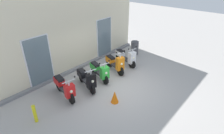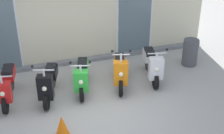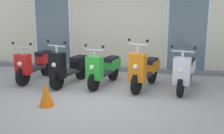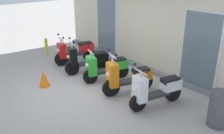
{
  "view_description": "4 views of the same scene",
  "coord_description": "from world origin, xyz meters",
  "px_view_note": "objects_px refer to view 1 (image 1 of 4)",
  "views": [
    {
      "loc": [
        -5.5,
        -4.43,
        4.79
      ],
      "look_at": [
        0.03,
        0.36,
        0.87
      ],
      "focal_mm": 29.63,
      "sensor_mm": 36.0,
      "label": 1
    },
    {
      "loc": [
        -1.73,
        -6.66,
        5.06
      ],
      "look_at": [
        0.66,
        0.68,
        0.81
      ],
      "focal_mm": 53.95,
      "sensor_mm": 36.0,
      "label": 2
    },
    {
      "loc": [
        1.54,
        -6.23,
        2.28
      ],
      "look_at": [
        0.19,
        0.89,
        0.55
      ],
      "focal_mm": 47.52,
      "sensor_mm": 36.0,
      "label": 3
    },
    {
      "loc": [
        5.64,
        -3.48,
        3.38
      ],
      "look_at": [
        0.5,
        0.85,
        0.69
      ],
      "focal_mm": 40.07,
      "sensor_mm": 36.0,
      "label": 4
    }
  ],
  "objects_px": {
    "scooter_white": "(126,57)",
    "trash_bin": "(135,48)",
    "scooter_black": "(87,79)",
    "scooter_green": "(99,71)",
    "scooter_orange": "(115,63)",
    "curb_bollard": "(35,114)",
    "scooter_red": "(64,87)",
    "traffic_cone": "(115,97)"
  },
  "relations": [
    {
      "from": "scooter_red",
      "to": "scooter_green",
      "type": "bearing_deg",
      "value": -3.06
    },
    {
      "from": "scooter_red",
      "to": "curb_bollard",
      "type": "bearing_deg",
      "value": -165.36
    },
    {
      "from": "curb_bollard",
      "to": "traffic_cone",
      "type": "bearing_deg",
      "value": -28.08
    },
    {
      "from": "traffic_cone",
      "to": "trash_bin",
      "type": "height_order",
      "value": "trash_bin"
    },
    {
      "from": "traffic_cone",
      "to": "trash_bin",
      "type": "xyz_separation_m",
      "value": [
        4.43,
        2.11,
        0.16
      ]
    },
    {
      "from": "scooter_white",
      "to": "traffic_cone",
      "type": "bearing_deg",
      "value": -150.34
    },
    {
      "from": "scooter_red",
      "to": "curb_bollard",
      "type": "height_order",
      "value": "scooter_red"
    },
    {
      "from": "scooter_red",
      "to": "trash_bin",
      "type": "bearing_deg",
      "value": 3.2
    },
    {
      "from": "scooter_green",
      "to": "traffic_cone",
      "type": "distance_m",
      "value": 1.93
    },
    {
      "from": "scooter_red",
      "to": "scooter_white",
      "type": "relative_size",
      "value": 1.02
    },
    {
      "from": "scooter_red",
      "to": "scooter_black",
      "type": "height_order",
      "value": "scooter_black"
    },
    {
      "from": "trash_bin",
      "to": "scooter_white",
      "type": "bearing_deg",
      "value": -163.61
    },
    {
      "from": "trash_bin",
      "to": "scooter_black",
      "type": "bearing_deg",
      "value": -173.45
    },
    {
      "from": "scooter_black",
      "to": "scooter_white",
      "type": "height_order",
      "value": "scooter_black"
    },
    {
      "from": "scooter_orange",
      "to": "trash_bin",
      "type": "xyz_separation_m",
      "value": [
        2.48,
        0.5,
        -0.07
      ]
    },
    {
      "from": "scooter_white",
      "to": "traffic_cone",
      "type": "relative_size",
      "value": 3.02
    },
    {
      "from": "scooter_green",
      "to": "scooter_white",
      "type": "distance_m",
      "value": 2.06
    },
    {
      "from": "scooter_orange",
      "to": "traffic_cone",
      "type": "height_order",
      "value": "scooter_orange"
    },
    {
      "from": "scooter_green",
      "to": "scooter_orange",
      "type": "bearing_deg",
      "value": -4.49
    },
    {
      "from": "scooter_green",
      "to": "scooter_white",
      "type": "xyz_separation_m",
      "value": [
        2.06,
        -0.02,
        0.02
      ]
    },
    {
      "from": "scooter_orange",
      "to": "trash_bin",
      "type": "distance_m",
      "value": 2.53
    },
    {
      "from": "scooter_white",
      "to": "traffic_cone",
      "type": "height_order",
      "value": "scooter_white"
    },
    {
      "from": "scooter_black",
      "to": "traffic_cone",
      "type": "bearing_deg",
      "value": -88.76
    },
    {
      "from": "curb_bollard",
      "to": "scooter_red",
      "type": "bearing_deg",
      "value": 14.64
    },
    {
      "from": "curb_bollard",
      "to": "trash_bin",
      "type": "relative_size",
      "value": 0.83
    },
    {
      "from": "scooter_black",
      "to": "scooter_orange",
      "type": "bearing_deg",
      "value": 0.48
    },
    {
      "from": "scooter_green",
      "to": "curb_bollard",
      "type": "height_order",
      "value": "scooter_green"
    },
    {
      "from": "trash_bin",
      "to": "scooter_red",
      "type": "bearing_deg",
      "value": -176.8
    },
    {
      "from": "scooter_green",
      "to": "curb_bollard",
      "type": "bearing_deg",
      "value": -175.14
    },
    {
      "from": "scooter_green",
      "to": "trash_bin",
      "type": "xyz_separation_m",
      "value": [
        3.55,
        0.41,
        -0.04
      ]
    },
    {
      "from": "scooter_white",
      "to": "trash_bin",
      "type": "xyz_separation_m",
      "value": [
        1.49,
        0.44,
        -0.05
      ]
    },
    {
      "from": "scooter_red",
      "to": "scooter_orange",
      "type": "relative_size",
      "value": 1.04
    },
    {
      "from": "curb_bollard",
      "to": "trash_bin",
      "type": "bearing_deg",
      "value": 5.76
    },
    {
      "from": "scooter_red",
      "to": "curb_bollard",
      "type": "relative_size",
      "value": 2.29
    },
    {
      "from": "scooter_red",
      "to": "scooter_green",
      "type": "distance_m",
      "value": 1.97
    },
    {
      "from": "scooter_black",
      "to": "traffic_cone",
      "type": "xyz_separation_m",
      "value": [
        0.03,
        -1.6,
        -0.21
      ]
    },
    {
      "from": "traffic_cone",
      "to": "scooter_green",
      "type": "bearing_deg",
      "value": 62.58
    },
    {
      "from": "scooter_orange",
      "to": "traffic_cone",
      "type": "relative_size",
      "value": 2.96
    },
    {
      "from": "scooter_red",
      "to": "trash_bin",
      "type": "relative_size",
      "value": 1.9
    },
    {
      "from": "scooter_red",
      "to": "traffic_cone",
      "type": "distance_m",
      "value": 2.12
    },
    {
      "from": "traffic_cone",
      "to": "trash_bin",
      "type": "distance_m",
      "value": 4.91
    },
    {
      "from": "scooter_black",
      "to": "trash_bin",
      "type": "relative_size",
      "value": 1.84
    }
  ]
}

